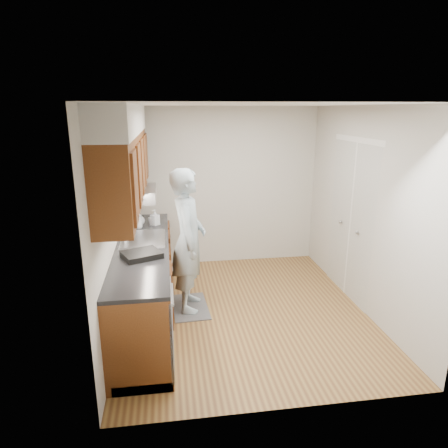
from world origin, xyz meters
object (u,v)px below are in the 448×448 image
Objects in this scene: soap_bottle_a at (138,218)px; steel_can at (151,221)px; person at (188,231)px; soap_bottle_b at (155,217)px; soap_bottle_c at (140,219)px; dish_rack at (142,255)px.

soap_bottle_a reaches higher than steel_can.
person is 7.50× the size of soap_bottle_a.
person reaches higher than soap_bottle_b.
soap_bottle_c is at bearing 49.41° from person.
soap_bottle_a is at bearing -140.27° from steel_can.
soap_bottle_a is at bearing -93.26° from soap_bottle_c.
soap_bottle_a is 0.71× the size of dish_rack.
steel_can is 1.24m from dish_rack.
soap_bottle_c is 0.47× the size of dish_rack.
soap_bottle_a is 0.24m from soap_bottle_b.
person is 0.80m from steel_can.
person is at bearing -46.99° from soap_bottle_c.
soap_bottle_b is (-0.41, 0.63, 0.02)m from person.
soap_bottle_a is 1.27× the size of soap_bottle_b.
soap_bottle_a is at bearing -151.30° from soap_bottle_b.
dish_rack is at bearing -95.54° from soap_bottle_b.
soap_bottle_b is at bearing 39.34° from person.
person reaches higher than soap_bottle_a.
soap_bottle_a reaches higher than soap_bottle_c.
steel_can is at bearing 171.45° from soap_bottle_b.
soap_bottle_a is (-0.62, 0.52, 0.05)m from person.
person is at bearing -57.07° from soap_bottle_b.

